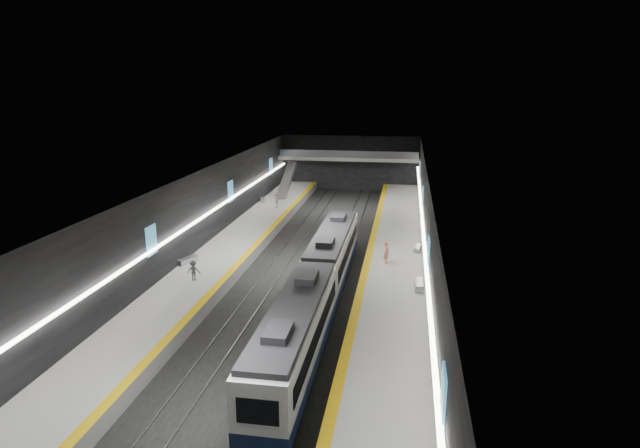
% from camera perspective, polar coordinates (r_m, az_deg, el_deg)
% --- Properties ---
extents(ground, '(70.00, 70.00, 0.00)m').
position_cam_1_polar(ground, '(46.33, -1.52, -4.82)').
color(ground, black).
rests_on(ground, ground).
extents(ceiling, '(20.00, 70.00, 0.04)m').
position_cam_1_polar(ceiling, '(44.25, -1.59, 4.96)').
color(ceiling, beige).
rests_on(ceiling, wall_left).
extents(wall_left, '(0.04, 70.00, 8.00)m').
position_cam_1_polar(wall_left, '(47.97, -13.37, 0.46)').
color(wall_left, black).
rests_on(wall_left, ground).
extents(wall_right, '(0.04, 70.00, 8.00)m').
position_cam_1_polar(wall_right, '(44.41, 11.23, -0.59)').
color(wall_right, black).
rests_on(wall_right, ground).
extents(wall_back, '(20.00, 0.04, 8.00)m').
position_cam_1_polar(wall_back, '(79.10, 3.24, 6.50)').
color(wall_back, black).
rests_on(wall_back, ground).
extents(platform_left, '(5.00, 70.00, 1.00)m').
position_cam_1_polar(platform_left, '(48.08, -10.35, -3.69)').
color(platform_left, slate).
rests_on(platform_left, ground).
extents(tile_surface_left, '(5.00, 70.00, 0.02)m').
position_cam_1_polar(tile_surface_left, '(47.92, -10.38, -3.12)').
color(tile_surface_left, '#ACACA7').
rests_on(tile_surface_left, platform_left).
extents(tactile_strip_left, '(0.60, 70.00, 0.02)m').
position_cam_1_polar(tactile_strip_left, '(47.24, -7.86, -3.26)').
color(tactile_strip_left, '#E6B40C').
rests_on(tactile_strip_left, platform_left).
extents(platform_right, '(5.00, 70.00, 1.00)m').
position_cam_1_polar(platform_right, '(45.43, 7.85, -4.71)').
color(platform_right, slate).
rests_on(platform_right, ground).
extents(tile_surface_right, '(5.00, 70.00, 0.02)m').
position_cam_1_polar(tile_surface_right, '(45.26, 7.87, -4.10)').
color(tile_surface_right, '#ACACA7').
rests_on(tile_surface_right, platform_right).
extents(tactile_strip_right, '(0.60, 70.00, 0.02)m').
position_cam_1_polar(tactile_strip_right, '(45.35, 5.08, -3.96)').
color(tactile_strip_right, '#E6B40C').
rests_on(tactile_strip_right, platform_right).
extents(rails, '(6.52, 70.00, 0.12)m').
position_cam_1_polar(rails, '(46.31, -1.52, -4.75)').
color(rails, gray).
rests_on(rails, ground).
extents(train, '(2.69, 30.04, 3.60)m').
position_cam_1_polar(train, '(36.94, -0.30, -6.48)').
color(train, '#111E3E').
rests_on(train, ground).
extents(ad_posters, '(19.94, 53.50, 2.20)m').
position_cam_1_polar(ad_posters, '(45.95, -1.32, 0.88)').
color(ad_posters, '#44A3CD').
rests_on(ad_posters, wall_left).
extents(cove_light_left, '(0.25, 68.60, 0.12)m').
position_cam_1_polar(cove_light_left, '(47.95, -13.13, 0.22)').
color(cove_light_left, white).
rests_on(cove_light_left, wall_left).
extents(cove_light_right, '(0.25, 68.60, 0.12)m').
position_cam_1_polar(cove_light_right, '(44.45, 10.96, -0.82)').
color(cove_light_right, white).
rests_on(cove_light_right, wall_right).
extents(mezzanine_bridge, '(20.00, 3.00, 1.50)m').
position_cam_1_polar(mezzanine_bridge, '(76.91, 3.08, 7.04)').
color(mezzanine_bridge, gray).
rests_on(mezzanine_bridge, wall_left).
extents(escalator, '(1.20, 7.50, 3.92)m').
position_cam_1_polar(escalator, '(71.72, -3.55, 4.72)').
color(escalator, '#99999E').
rests_on(escalator, platform_left).
extents(bench_left_near, '(1.23, 2.03, 0.48)m').
position_cam_1_polar(bench_left_near, '(45.99, -13.95, -3.80)').
color(bench_left_near, '#99999E').
rests_on(bench_left_near, platform_left).
extents(bench_left_far, '(0.98, 1.83, 0.43)m').
position_cam_1_polar(bench_left_far, '(67.51, -6.17, 2.55)').
color(bench_left_far, '#99999E').
rests_on(bench_left_far, platform_left).
extents(bench_right_near, '(0.60, 2.05, 0.50)m').
position_cam_1_polar(bench_right_near, '(40.15, 10.52, -6.39)').
color(bench_right_near, '#99999E').
rests_on(bench_right_near, platform_right).
extents(bench_right_far, '(0.68, 1.82, 0.44)m').
position_cam_1_polar(bench_right_far, '(48.70, 10.36, -2.56)').
color(bench_right_far, '#99999E').
rests_on(bench_right_far, platform_right).
extents(passenger_right_a, '(0.49, 0.71, 1.89)m').
position_cam_1_polar(passenger_right_a, '(44.78, 7.09, -3.02)').
color(passenger_right_a, '#D6714F').
rests_on(passenger_right_a, platform_right).
extents(passenger_left_a, '(0.75, 1.11, 1.75)m').
position_cam_1_polar(passenger_left_a, '(63.91, -4.65, 2.48)').
color(passenger_left_a, silver).
rests_on(passenger_left_a, platform_left).
extents(passenger_left_b, '(1.08, 0.71, 1.57)m').
position_cam_1_polar(passenger_left_b, '(41.85, -13.33, -4.87)').
color(passenger_left_b, '#3C3D43').
rests_on(passenger_left_b, platform_left).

